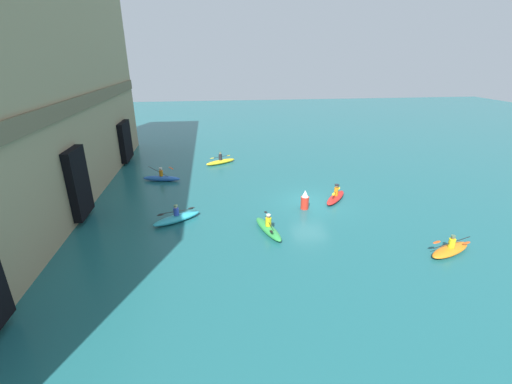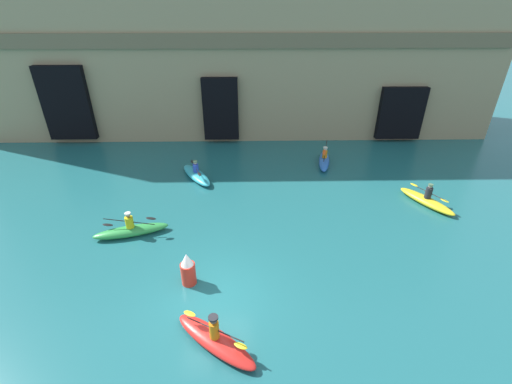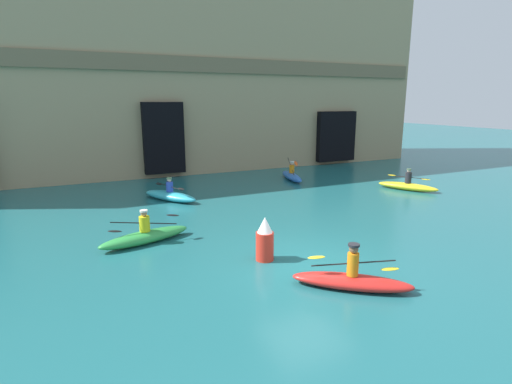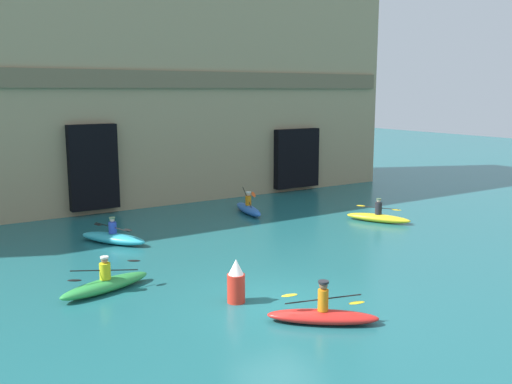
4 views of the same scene
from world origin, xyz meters
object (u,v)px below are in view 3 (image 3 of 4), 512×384
Objects in this scene: kayak_cyan at (170,195)px; kayak_red at (352,280)px; kayak_blue at (292,176)px; kayak_green at (145,236)px; kayak_yellow at (408,186)px; marker_buoy at (265,240)px.

kayak_red is at bearing -21.51° from kayak_cyan.
kayak_green is (-9.93, -7.34, -0.00)m from kayak_blue.
kayak_blue is at bearing -168.72° from kayak_yellow.
kayak_blue is (7.80, 1.87, 0.01)m from kayak_cyan.
kayak_cyan is 1.02× the size of kayak_yellow.
kayak_green is (-4.15, 5.61, 0.02)m from kayak_red.
kayak_red is (2.01, -11.08, -0.02)m from kayak_cyan.
kayak_blue reaches higher than kayak_yellow.
kayak_yellow is (10.00, 7.93, 0.01)m from kayak_red.
marker_buoy is (-11.16, -5.31, 0.38)m from kayak_yellow.
kayak_cyan is at bearing 115.44° from kayak_blue.
kayak_blue is 0.98× the size of kayak_green.
kayak_cyan is 0.98× the size of kayak_blue.
kayak_yellow reaches higher than kayak_cyan.
marker_buoy reaches higher than kayak_blue.
kayak_green is at bearing 138.40° from kayak_blue.
kayak_blue reaches higher than kayak_green.
kayak_blue reaches higher than kayak_red.
kayak_blue is 2.39× the size of marker_buoy.
kayak_cyan is 8.02m from kayak_blue.
marker_buoy is (-1.17, 2.62, 0.39)m from kayak_red.
kayak_yellow is 2.30× the size of marker_buoy.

